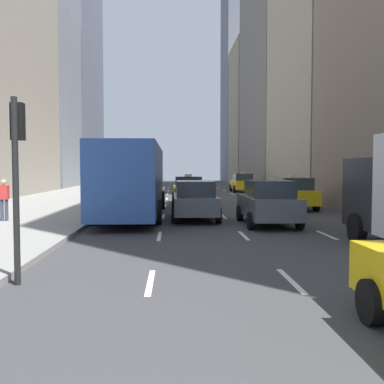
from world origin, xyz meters
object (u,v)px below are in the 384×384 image
Objects in this scene: sedan_silver_behind at (268,202)px; taxi_second at (188,190)px; city_bus at (133,178)px; taxi_lead at (293,193)px; sedan_black_near at (195,200)px; pedestrian_far_walking at (4,198)px; traffic_light_pole at (17,160)px; taxi_third at (242,183)px.

taxi_second is at bearing 104.85° from sedan_silver_behind.
taxi_lead is at bearing 21.21° from city_bus.
sedan_silver_behind is at bearing -35.50° from sedan_black_near.
sedan_silver_behind is at bearing -31.84° from city_bus.
pedestrian_far_walking is at bearing 176.78° from sedan_silver_behind.
city_bus is 7.04× the size of pedestrian_far_walking.
taxi_lead is 0.94× the size of sedan_black_near.
sedan_black_near is 11.52m from traffic_light_pole.
city_bus is at bearing -158.79° from taxi_lead.
sedan_silver_behind is (-2.80, -6.75, 0.02)m from taxi_lead.
city_bus is 12.27m from traffic_light_pole.
pedestrian_far_walking is (-4.85, -2.90, -0.72)m from city_bus.
taxi_lead is 6.77m from taxi_second.
sedan_black_near is 1.06× the size of sedan_silver_behind.
traffic_light_pole is at bearing -121.70° from taxi_lead.
traffic_light_pole is at bearing -106.00° from taxi_third.
sedan_silver_behind is at bearing -96.50° from taxi_third.
sedan_silver_behind is (-2.80, -24.59, 0.02)m from taxi_third.
pedestrian_far_walking is (-7.66, -1.41, 0.20)m from sedan_black_near.
taxi_second is 0.99× the size of sedan_silver_behind.
taxi_lead is 18.24m from traffic_light_pole.
taxi_lead is at bearing 67.47° from sedan_silver_behind.
city_bus is at bearing 152.12° from sedan_black_near.
taxi_second and taxi_third have the same top height.
city_bus reaches higher than taxi_lead.
taxi_third is (0.00, 17.84, 0.00)m from taxi_lead.
city_bus is at bearing 148.16° from sedan_silver_behind.
taxi_second is 10.93m from sedan_silver_behind.
taxi_lead is 17.84m from taxi_third.
taxi_second reaches higher than sedan_silver_behind.
taxi_second is 8.56m from sedan_black_near.
pedestrian_far_walking is (-13.26, -24.00, 0.19)m from taxi_third.
taxi_second is 1.22× the size of traffic_light_pole.
taxi_third reaches higher than sedan_black_near.
taxi_third is 2.67× the size of pedestrian_far_walking.
traffic_light_pole is at bearing -68.24° from pedestrian_far_walking.
taxi_second is 15.11m from taxi_third.
taxi_third is at bearing 90.00° from taxi_lead.
taxi_lead and taxi_second have the same top height.
city_bus reaches higher than pedestrian_far_walking.
taxi_third is at bearing 61.07° from pedestrian_far_walking.
sedan_silver_behind is 0.38× the size of city_bus.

